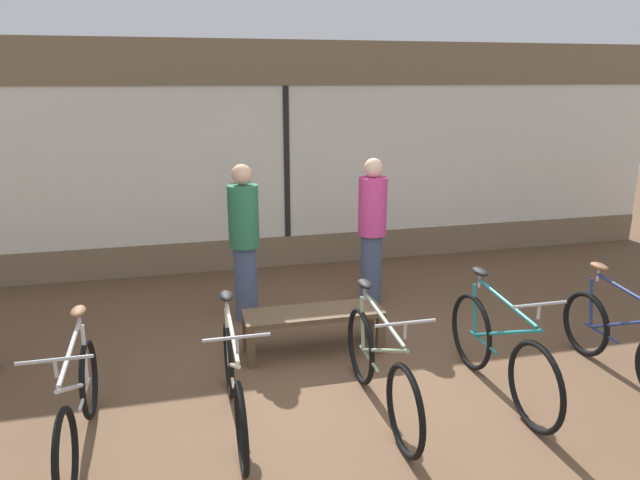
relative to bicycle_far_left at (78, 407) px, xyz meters
The scene contains 10 objects.
ground_plane 2.37m from the bicycle_far_left, ahead, with size 24.00×24.00×0.00m, color brown.
shop_back_wall 4.78m from the bicycle_far_left, 59.99° to the left, with size 12.00×0.08×3.20m.
bicycle_far_left is the anchor object (origin of this frame).
bicycle_left 1.14m from the bicycle_far_left, ahead, with size 0.46×1.70×1.01m.
bicycle_center 2.33m from the bicycle_far_left, ahead, with size 0.46×1.78×1.03m.
bicycle_right 3.44m from the bicycle_far_left, ahead, with size 0.46×1.78×1.05m.
bicycle_far_right 4.69m from the bicycle_far_left, ahead, with size 0.46×1.67×1.01m.
display_bench 2.36m from the bicycle_far_left, 29.87° to the left, with size 1.40×0.44×0.44m.
customer_near_rack 3.84m from the bicycle_far_left, 37.06° to the left, with size 0.48×0.48×1.80m.
customer_by_window 2.67m from the bicycle_far_left, 55.42° to the left, with size 0.39×0.39×1.81m.
Camera 1 is at (-1.45, -4.38, 2.70)m, focal length 32.00 mm.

